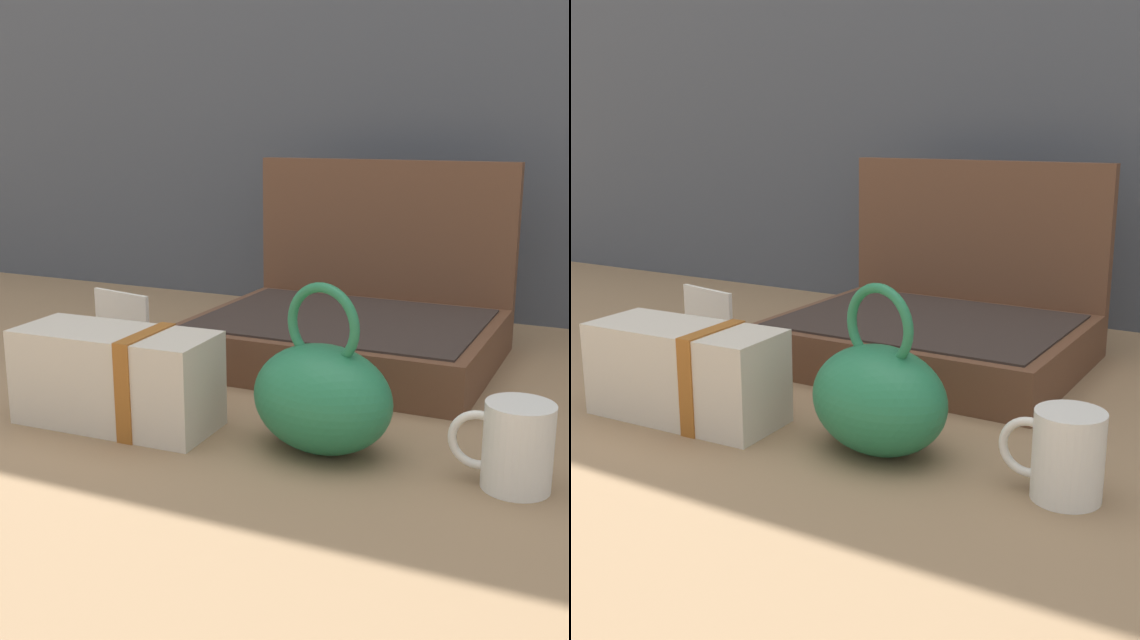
{
  "view_description": "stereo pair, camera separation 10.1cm",
  "coord_description": "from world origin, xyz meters",
  "views": [
    {
      "loc": [
        0.42,
        -0.91,
        0.36
      ],
      "look_at": [
        0.01,
        -0.02,
        0.11
      ],
      "focal_mm": 44.73,
      "sensor_mm": 36.0,
      "label": 1
    },
    {
      "loc": [
        0.51,
        -0.87,
        0.36
      ],
      "look_at": [
        0.01,
        -0.02,
        0.11
      ],
      "focal_mm": 44.73,
      "sensor_mm": 36.0,
      "label": 2
    }
  ],
  "objects": [
    {
      "name": "cream_toiletry_bag",
      "position": [
        -0.14,
        -0.17,
        0.06
      ],
      "size": [
        0.25,
        0.11,
        0.12
      ],
      "color": "beige",
      "rests_on": "ground_plane"
    },
    {
      "name": "ground_plane",
      "position": [
        0.0,
        0.0,
        0.0
      ],
      "size": [
        6.0,
        6.0,
        0.0
      ],
      "primitive_type": "plane",
      "color": "#8C6D4C"
    },
    {
      "name": "teal_pouch_handbag",
      "position": [
        0.11,
        -0.14,
        0.06
      ],
      "size": [
        0.19,
        0.16,
        0.19
      ],
      "color": "#237247",
      "rests_on": "ground_plane"
    },
    {
      "name": "open_suitcase",
      "position": [
        0.01,
        0.22,
        0.06
      ],
      "size": [
        0.44,
        0.36,
        0.3
      ],
      "color": "brown",
      "rests_on": "ground_plane"
    },
    {
      "name": "coffee_mug",
      "position": [
        0.32,
        -0.15,
        0.04
      ],
      "size": [
        0.11,
        0.07,
        0.09
      ],
      "color": "silver",
      "rests_on": "ground_plane"
    },
    {
      "name": "info_card_left",
      "position": [
        -0.28,
        0.03,
        0.06
      ],
      "size": [
        0.11,
        0.03,
        0.12
      ],
      "primitive_type": "cube",
      "rotation": [
        0.0,
        0.0,
        -0.19
      ],
      "color": "white",
      "rests_on": "ground_plane"
    }
  ]
}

